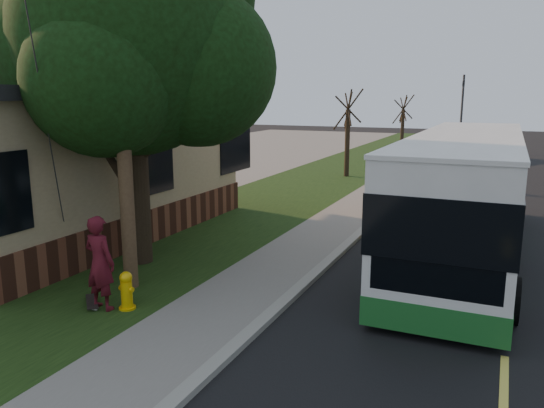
{
  "coord_description": "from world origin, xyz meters",
  "views": [
    {
      "loc": [
        3.76,
        -7.54,
        4.06
      ],
      "look_at": [
        -1.28,
        3.81,
        1.5
      ],
      "focal_mm": 35.0,
      "sensor_mm": 36.0,
      "label": 1
    }
  ],
  "objects": [
    {
      "name": "grass_verge",
      "position": [
        -4.5,
        10.0,
        0.04
      ],
      "size": [
        5.0,
        80.0,
        0.07
      ],
      "primitive_type": "cube",
      "color": "black",
      "rests_on": "ground"
    },
    {
      "name": "dumpster",
      "position": [
        -9.35,
        5.48,
        0.75
      ],
      "size": [
        1.63,
        1.3,
        1.42
      ],
      "color": "black",
      "rests_on": "building_lot"
    },
    {
      "name": "distant_car",
      "position": [
        2.81,
        28.85,
        0.72
      ],
      "size": [
        2.1,
        4.39,
        1.45
      ],
      "primitive_type": "imported",
      "rotation": [
        0.0,
        0.0,
        -0.1
      ],
      "color": "black",
      "rests_on": "ground"
    },
    {
      "name": "road",
      "position": [
        4.0,
        10.0,
        0.01
      ],
      "size": [
        8.0,
        80.0,
        0.01
      ],
      "primitive_type": "cube",
      "color": "black",
      "rests_on": "ground"
    },
    {
      "name": "sidewalk",
      "position": [
        -1.0,
        10.0,
        0.04
      ],
      "size": [
        2.0,
        80.0,
        0.08
      ],
      "primitive_type": "cube",
      "color": "slate",
      "rests_on": "ground"
    },
    {
      "name": "traffic_signal",
      "position": [
        0.5,
        34.0,
        3.16
      ],
      "size": [
        0.18,
        0.22,
        5.5
      ],
      "color": "#2D2D30",
      "rests_on": "ground"
    },
    {
      "name": "curb",
      "position": [
        0.0,
        10.0,
        0.06
      ],
      "size": [
        0.25,
        80.0,
        0.12
      ],
      "primitive_type": "cube",
      "color": "gray",
      "rests_on": "ground"
    },
    {
      "name": "bare_tree_far",
      "position": [
        -3.0,
        30.0,
        2.0
      ],
      "size": [
        1.38,
        1.21,
        4.03
      ],
      "color": "black",
      "rests_on": "grass_verge"
    },
    {
      "name": "building_lot",
      "position": [
        -14.5,
        10.0,
        0.02
      ],
      "size": [
        15.0,
        80.0,
        0.04
      ],
      "primitive_type": "cube",
      "color": "slate",
      "rests_on": "ground"
    },
    {
      "name": "skateboard_spare",
      "position": [
        -3.36,
        -0.12,
        0.13
      ],
      "size": [
        0.72,
        0.72,
        0.08
      ],
      "color": "black",
      "rests_on": "grass_verge"
    },
    {
      "name": "fire_hydrant",
      "position": [
        -2.6,
        0.0,
        0.43
      ],
      "size": [
        0.32,
        0.32,
        0.74
      ],
      "color": "#E2AF0B",
      "rests_on": "grass_verge"
    },
    {
      "name": "leafy_tree",
      "position": [
        -4.17,
        2.65,
        5.17
      ],
      "size": [
        6.3,
        6.0,
        7.8
      ],
      "color": "black",
      "rests_on": "grass_verge"
    },
    {
      "name": "utility_pole",
      "position": [
        -3.31,
        0.99,
        4.63
      ],
      "size": [
        2.86,
        3.21,
        9.07
      ],
      "color": "#473321",
      "rests_on": "ground"
    },
    {
      "name": "transit_bus",
      "position": [
        2.87,
        6.6,
        1.66
      ],
      "size": [
        2.65,
        11.49,
        3.11
      ],
      "color": "silver",
      "rests_on": "ground"
    },
    {
      "name": "skateboarder",
      "position": [
        -3.04,
        -0.18,
        0.98
      ],
      "size": [
        0.69,
        0.48,
        1.81
      ],
      "primitive_type": "imported",
      "rotation": [
        0.0,
        0.0,
        3.07
      ],
      "color": "#4B0F19",
      "rests_on": "grass_verge"
    },
    {
      "name": "bare_tree_near",
      "position": [
        -3.5,
        18.0,
        2.15
      ],
      "size": [
        1.38,
        1.21,
        4.31
      ],
      "color": "black",
      "rests_on": "grass_verge"
    },
    {
      "name": "ground",
      "position": [
        0.0,
        0.0,
        0.0
      ],
      "size": [
        120.0,
        120.0,
        0.0
      ],
      "primitive_type": "plane",
      "color": "black",
      "rests_on": "ground"
    }
  ]
}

